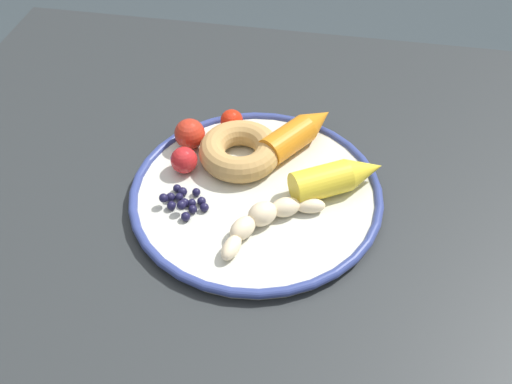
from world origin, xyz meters
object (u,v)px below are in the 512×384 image
carrot_yellow (339,177)px  blueberry_pile (184,201)px  tomato_near (190,134)px  carrot_orange (300,132)px  donut (240,151)px  tomato_mid (232,121)px  dining_table (253,224)px  tomato_far (184,160)px  plate (256,194)px  banana (265,219)px

carrot_yellow → blueberry_pile: bearing=-161.5°
tomato_near → carrot_orange: bearing=12.2°
donut → tomato_mid: donut is taller
tomato_mid → donut: bearing=-68.6°
dining_table → tomato_far: bearing=-173.3°
carrot_orange → carrot_yellow: 0.10m
plate → carrot_yellow: size_ratio=2.55×
tomato_far → dining_table: bearing=6.7°
dining_table → banana: 0.15m
tomato_near → carrot_yellow: bearing=-13.4°
dining_table → tomato_near: 0.16m
donut → blueberry_pile: donut is taller
tomato_mid → blueberry_pile: bearing=-100.2°
plate → banana: bearing=-68.6°
banana → carrot_orange: 0.16m
tomato_near → tomato_far: size_ratio=1.19×
carrot_orange → tomato_far: (-0.14, -0.08, -0.00)m
dining_table → banana: (0.03, -0.09, 0.12)m
plate → tomato_near: bearing=145.1°
dining_table → tomato_far: 0.15m
carrot_yellow → tomato_far: (-0.21, -0.00, -0.00)m
tomato_far → blueberry_pile: bearing=-75.7°
carrot_yellow → tomato_mid: bearing=149.3°
tomato_near → tomato_far: bearing=-84.2°
dining_table → tomato_far: tomato_far is taller
blueberry_pile → tomato_near: size_ratio=1.47×
tomato_near → donut: bearing=-13.7°
banana → tomato_near: 0.18m
plate → carrot_orange: bearing=68.2°
plate → tomato_mid: tomato_mid is taller
banana → carrot_orange: bearing=82.5°
carrot_yellow → donut: carrot_yellow is taller
tomato_near → banana: bearing=-45.2°
plate → carrot_yellow: (0.10, 0.02, 0.02)m
dining_table → tomato_mid: size_ratio=30.77×
tomato_far → banana: bearing=-32.6°
plate → tomato_near: 0.13m
donut → carrot_yellow: bearing=-13.2°
dining_table → donut: donut is taller
tomato_far → donut: bearing=24.8°
dining_table → carrot_orange: size_ratio=7.92×
banana → carrot_yellow: carrot_yellow is taller
carrot_orange → donut: (-0.07, -0.05, -0.00)m
tomato_mid → carrot_orange: bearing=-7.4°
dining_table → blueberry_pile: bearing=-135.5°
plate → tomato_far: tomato_far is taller
plate → donut: (-0.03, 0.06, 0.02)m
plate → carrot_orange: size_ratio=2.57×
carrot_orange → tomato_mid: (-0.10, 0.01, -0.00)m
carrot_orange → dining_table: bearing=-126.5°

